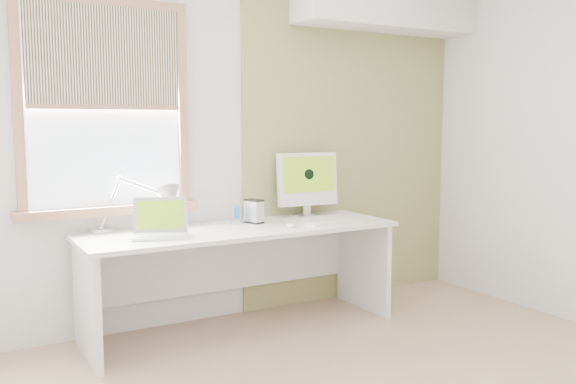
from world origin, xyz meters
TOP-DOWN VIEW (x-y plane):
  - room at (0.00, 0.00)m, footprint 4.04×3.54m
  - accent_wall at (1.00, 1.74)m, footprint 2.00×0.02m
  - soffit at (1.20, 1.57)m, footprint 1.60×0.40m
  - window at (-1.00, 1.71)m, footprint 1.20×0.14m
  - desk at (-0.18, 1.44)m, footprint 2.20×0.70m
  - desk_lamp at (-0.72, 1.57)m, footprint 0.62×0.37m
  - laptop at (-0.76, 1.35)m, footprint 0.41×0.37m
  - phone_dock at (-0.14, 1.54)m, footprint 0.08×0.08m
  - external_drive at (-0.02, 1.51)m, footprint 0.12×0.15m
  - imac at (0.50, 1.62)m, footprint 0.50×0.17m
  - keyboard at (0.47, 1.18)m, footprint 0.45×0.14m
  - mouse at (0.12, 1.22)m, footprint 0.06×0.09m

SIDE VIEW (x-z plane):
  - desk at x=-0.18m, z-range 0.17..0.90m
  - keyboard at x=0.47m, z-range 0.73..0.75m
  - mouse at x=0.12m, z-range 0.73..0.76m
  - phone_dock at x=-0.14m, z-range 0.70..0.84m
  - laptop at x=-0.76m, z-range 0.67..0.91m
  - external_drive at x=-0.02m, z-range 0.73..0.90m
  - desk_lamp at x=-0.72m, z-range 0.74..1.11m
  - imac at x=0.50m, z-range 0.76..1.25m
  - room at x=0.00m, z-range -0.02..2.62m
  - accent_wall at x=1.00m, z-range 0.00..2.60m
  - window at x=-1.00m, z-range 0.83..2.25m
  - soffit at x=1.20m, z-range 2.19..2.61m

